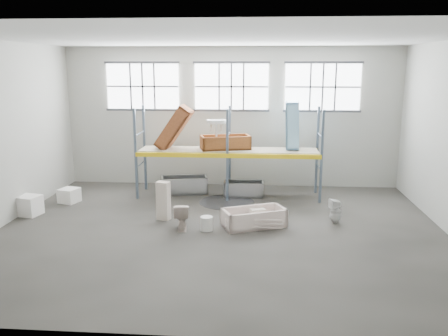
# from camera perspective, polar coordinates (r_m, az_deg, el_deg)

# --- Properties ---
(floor) EXTENTS (12.00, 10.00, 0.10)m
(floor) POSITION_cam_1_polar(r_m,az_deg,el_deg) (12.63, -0.52, -7.91)
(floor) COLOR #4D4943
(floor) RESTS_ON ground
(ceiling) EXTENTS (12.00, 10.00, 0.10)m
(ceiling) POSITION_cam_1_polar(r_m,az_deg,el_deg) (11.86, -0.57, 15.86)
(ceiling) COLOR silver
(ceiling) RESTS_ON ground
(wall_back) EXTENTS (12.00, 0.10, 5.00)m
(wall_back) POSITION_cam_1_polar(r_m,az_deg,el_deg) (16.97, 0.92, 6.22)
(wall_back) COLOR #A3A296
(wall_back) RESTS_ON ground
(wall_front) EXTENTS (12.00, 0.10, 5.00)m
(wall_front) POSITION_cam_1_polar(r_m,az_deg,el_deg) (7.07, -4.06, -2.72)
(wall_front) COLOR #B4B3A7
(wall_front) RESTS_ON ground
(window_left) EXTENTS (2.60, 0.04, 1.60)m
(window_left) POSITION_cam_1_polar(r_m,az_deg,el_deg) (17.27, -9.91, 9.80)
(window_left) COLOR white
(window_left) RESTS_ON wall_back
(window_mid) EXTENTS (2.60, 0.04, 1.60)m
(window_mid) POSITION_cam_1_polar(r_m,az_deg,el_deg) (16.78, 0.91, 9.91)
(window_mid) COLOR white
(window_mid) RESTS_ON wall_back
(window_right) EXTENTS (2.60, 0.04, 1.60)m
(window_right) POSITION_cam_1_polar(r_m,az_deg,el_deg) (16.89, 11.97, 9.66)
(window_right) COLOR white
(window_right) RESTS_ON wall_back
(rack_upright_la) EXTENTS (0.08, 0.08, 3.00)m
(rack_upright_la) POSITION_cam_1_polar(r_m,az_deg,el_deg) (15.50, -10.73, 1.66)
(rack_upright_la) COLOR slate
(rack_upright_la) RESTS_ON floor
(rack_upright_lb) EXTENTS (0.08, 0.08, 3.00)m
(rack_upright_lb) POSITION_cam_1_polar(r_m,az_deg,el_deg) (16.64, -9.67, 2.43)
(rack_upright_lb) COLOR slate
(rack_upright_lb) RESTS_ON floor
(rack_upright_ma) EXTENTS (0.08, 0.08, 3.00)m
(rack_upright_ma) POSITION_cam_1_polar(r_m,az_deg,el_deg) (15.00, 0.41, 1.52)
(rack_upright_ma) COLOR slate
(rack_upright_ma) RESTS_ON floor
(rack_upright_mb) EXTENTS (0.08, 0.08, 3.00)m
(rack_upright_mb) POSITION_cam_1_polar(r_m,az_deg,el_deg) (16.18, 0.70, 2.33)
(rack_upright_mb) COLOR slate
(rack_upright_mb) RESTS_ON floor
(rack_upright_ra) EXTENTS (0.08, 0.08, 3.00)m
(rack_upright_ra) POSITION_cam_1_polar(r_m,az_deg,el_deg) (15.10, 11.84, 1.33)
(rack_upright_ra) COLOR slate
(rack_upright_ra) RESTS_ON floor
(rack_upright_rb) EXTENTS (0.08, 0.08, 3.00)m
(rack_upright_rb) POSITION_cam_1_polar(r_m,az_deg,el_deg) (16.27, 11.31, 2.14)
(rack_upright_rb) COLOR slate
(rack_upright_rb) RESTS_ON floor
(rack_beam_front) EXTENTS (6.00, 0.10, 0.14)m
(rack_beam_front) POSITION_cam_1_polar(r_m,az_deg,el_deg) (15.00, 0.41, 1.52)
(rack_beam_front) COLOR yellow
(rack_beam_front) RESTS_ON floor
(rack_beam_back) EXTENTS (6.00, 0.10, 0.14)m
(rack_beam_back) POSITION_cam_1_polar(r_m,az_deg,el_deg) (16.18, 0.70, 2.33)
(rack_beam_back) COLOR yellow
(rack_beam_back) RESTS_ON floor
(shelf_deck) EXTENTS (5.90, 1.10, 0.03)m
(shelf_deck) POSITION_cam_1_polar(r_m,az_deg,el_deg) (15.57, 0.56, 2.23)
(shelf_deck) COLOR gray
(shelf_deck) RESTS_ON floor
(wet_patch) EXTENTS (1.80, 1.80, 0.00)m
(wet_patch) POSITION_cam_1_polar(r_m,az_deg,el_deg) (15.16, 0.35, -4.19)
(wet_patch) COLOR black
(wet_patch) RESTS_ON floor
(bathtub_beige) EXTENTS (1.87, 1.38, 0.50)m
(bathtub_beige) POSITION_cam_1_polar(r_m,az_deg,el_deg) (12.91, 3.68, -6.07)
(bathtub_beige) COLOR beige
(bathtub_beige) RESTS_ON floor
(cistern_spare) EXTENTS (0.44, 0.31, 0.38)m
(cistern_spare) POSITION_cam_1_polar(r_m,az_deg,el_deg) (12.97, 4.14, -5.85)
(cistern_spare) COLOR beige
(cistern_spare) RESTS_ON bathtub_beige
(sink_in_tub) EXTENTS (0.57, 0.57, 0.17)m
(sink_in_tub) POSITION_cam_1_polar(r_m,az_deg,el_deg) (13.03, 1.55, -6.29)
(sink_in_tub) COLOR beige
(sink_in_tub) RESTS_ON bathtub_beige
(toilet_beige) EXTENTS (0.50, 0.76, 0.73)m
(toilet_beige) POSITION_cam_1_polar(r_m,az_deg,el_deg) (12.70, -5.20, -5.86)
(toilet_beige) COLOR beige
(toilet_beige) RESTS_ON floor
(cistern_tall) EXTENTS (0.41, 0.33, 1.12)m
(cistern_tall) POSITION_cam_1_polar(r_m,az_deg,el_deg) (13.45, -7.41, -4.00)
(cistern_tall) COLOR beige
(cistern_tall) RESTS_ON floor
(toilet_white) EXTENTS (0.40, 0.39, 0.70)m
(toilet_white) POSITION_cam_1_polar(r_m,az_deg,el_deg) (13.48, 13.48, -5.14)
(toilet_white) COLOR white
(toilet_white) RESTS_ON floor
(steel_tub_left) EXTENTS (1.68, 1.04, 0.57)m
(steel_tub_left) POSITION_cam_1_polar(r_m,az_deg,el_deg) (16.24, -4.89, -2.06)
(steel_tub_left) COLOR #B6B9BD
(steel_tub_left) RESTS_ON floor
(steel_tub_right) EXTENTS (1.35, 0.64, 0.49)m
(steel_tub_right) POSITION_cam_1_polar(r_m,az_deg,el_deg) (15.86, 2.43, -2.54)
(steel_tub_right) COLOR #A9ACAF
(steel_tub_right) RESTS_ON floor
(rust_tub_flat) EXTENTS (1.78, 1.18, 0.46)m
(rust_tub_flat) POSITION_cam_1_polar(r_m,az_deg,el_deg) (15.63, 0.15, 3.16)
(rust_tub_flat) COLOR #9C5523
(rust_tub_flat) RESTS_ON shelf_deck
(rust_tub_tilted) EXTENTS (1.32, 0.83, 1.56)m
(rust_tub_tilted) POSITION_cam_1_polar(r_m,az_deg,el_deg) (15.72, -6.09, 4.89)
(rust_tub_tilted) COLOR brown
(rust_tub_tilted) RESTS_ON shelf_deck
(sink_on_shelf) EXTENTS (0.69, 0.57, 0.56)m
(sink_on_shelf) POSITION_cam_1_polar(r_m,az_deg,el_deg) (15.32, -0.94, 4.01)
(sink_on_shelf) COLOR silver
(sink_on_shelf) RESTS_ON rust_tub_flat
(blue_tub_upright) EXTENTS (0.54, 0.76, 1.56)m
(blue_tub_upright) POSITION_cam_1_polar(r_m,az_deg,el_deg) (15.68, 8.36, 5.18)
(blue_tub_upright) COLOR #89C1E8
(blue_tub_upright) RESTS_ON shelf_deck
(bucket) EXTENTS (0.40, 0.40, 0.38)m
(bucket) POSITION_cam_1_polar(r_m,az_deg,el_deg) (12.61, -2.15, -6.79)
(bucket) COLOR silver
(bucket) RESTS_ON floor
(carton_near) EXTENTS (0.78, 0.71, 0.58)m
(carton_near) POSITION_cam_1_polar(r_m,az_deg,el_deg) (15.01, -22.80, -4.23)
(carton_near) COLOR white
(carton_near) RESTS_ON floor
(carton_far) EXTENTS (0.69, 0.69, 0.46)m
(carton_far) POSITION_cam_1_polar(r_m,az_deg,el_deg) (15.91, -18.39, -3.20)
(carton_far) COLOR white
(carton_far) RESTS_ON floor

